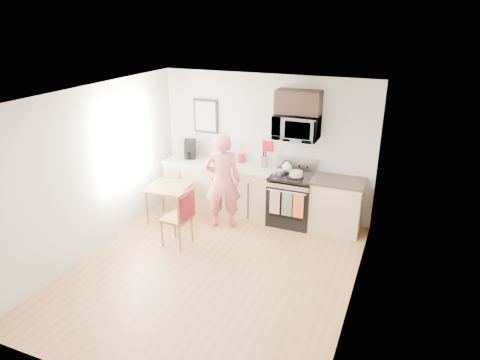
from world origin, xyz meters
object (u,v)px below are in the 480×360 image
at_px(dining_table, 169,190).
at_px(cake, 296,174).
at_px(range, 291,200).
at_px(microwave, 297,127).
at_px(person, 223,181).
at_px(chair, 183,212).

relative_size(dining_table, cake, 2.53).
bearing_deg(dining_table, range, 20.08).
bearing_deg(range, dining_table, -159.92).
distance_m(microwave, person, 1.57).
bearing_deg(cake, microwave, 115.10).
relative_size(range, dining_table, 1.61).
bearing_deg(chair, person, 77.64).
bearing_deg(cake, range, 143.87).
bearing_deg(cake, dining_table, -161.85).
height_order(microwave, dining_table, microwave).
xyz_separation_m(microwave, chair, (-1.37, -1.60, -1.13)).
xyz_separation_m(range, person, (-1.08, -0.60, 0.43)).
bearing_deg(range, microwave, 90.06).
xyz_separation_m(range, cake, (0.07, -0.05, 0.53)).
distance_m(dining_table, chair, 1.03).
distance_m(range, dining_table, 2.22).
height_order(microwave, chair, microwave).
xyz_separation_m(dining_table, chair, (0.72, -0.74, 0.03)).
relative_size(range, chair, 1.19).
xyz_separation_m(microwave, person, (-1.08, -0.70, -0.90)).
distance_m(person, cake, 1.28).
height_order(microwave, cake, microwave).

